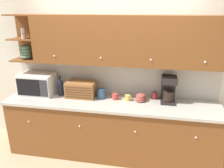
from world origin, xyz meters
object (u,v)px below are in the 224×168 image
object	(u,v)px
wine_bottle	(61,87)
storage_canister	(101,94)
microwave	(38,84)
mug	(115,97)
bread_box	(81,89)
coffee_maker	(169,89)
bowl_stack_on_counter	(141,98)
mug_blue_second	(154,96)
mug_patterned_third	(128,98)

from	to	relation	value
wine_bottle	storage_canister	distance (m)	0.67
microwave	mug	distance (m)	1.30
bread_box	coffee_maker	xyz separation A→B (m)	(1.35, 0.05, 0.08)
bread_box	mug	world-z (taller)	bread_box
bowl_stack_on_counter	coffee_maker	xyz separation A→B (m)	(0.40, 0.06, 0.15)
coffee_maker	wine_bottle	bearing A→B (deg)	-178.36
storage_canister	mug	bearing A→B (deg)	-4.24
wine_bottle	mug_blue_second	bearing A→B (deg)	5.08
bowl_stack_on_counter	mug_blue_second	size ratio (longest dim) A/B	1.83
coffee_maker	storage_canister	bearing A→B (deg)	-177.50
mug	mug_patterned_third	distance (m)	0.19
mug_blue_second	bowl_stack_on_counter	bearing A→B (deg)	-145.21
microwave	mug	xyz separation A→B (m)	(1.29, -0.01, -0.12)
storage_canister	mug_patterned_third	size ratio (longest dim) A/B	1.45
storage_canister	mug	distance (m)	0.23
wine_bottle	microwave	bearing A→B (deg)	-178.87
microwave	bowl_stack_on_counter	bearing A→B (deg)	-0.09
bread_box	bowl_stack_on_counter	xyz separation A→B (m)	(0.94, -0.01, -0.07)
microwave	bread_box	size ratio (longest dim) A/B	1.21
microwave	coffee_maker	distance (m)	2.08
mug	storage_canister	bearing A→B (deg)	175.76
wine_bottle	bowl_stack_on_counter	world-z (taller)	wine_bottle
bread_box	mug_blue_second	xyz separation A→B (m)	(1.15, 0.14, -0.08)
mug	mug_blue_second	xyz separation A→B (m)	(0.59, 0.15, 0.00)
wine_bottle	storage_canister	size ratio (longest dim) A/B	2.20
bowl_stack_on_counter	mug_blue_second	distance (m)	0.25
mug	wine_bottle	bearing A→B (deg)	179.16
microwave	mug_patterned_third	world-z (taller)	microwave
wine_bottle	bowl_stack_on_counter	xyz separation A→B (m)	(1.28, -0.01, -0.09)
microwave	wine_bottle	bearing A→B (deg)	1.13
storage_canister	mug_patterned_third	bearing A→B (deg)	-3.43
mug_patterned_third	microwave	bearing A→B (deg)	179.47
storage_canister	bowl_stack_on_counter	distance (m)	0.62
bread_box	coffee_maker	size ratio (longest dim) A/B	1.15
mug_patterned_third	mug_blue_second	distance (m)	0.43
mug	mug_blue_second	world-z (taller)	mug_blue_second
wine_bottle	coffee_maker	distance (m)	1.69
mug_blue_second	microwave	bearing A→B (deg)	-175.75
wine_bottle	bowl_stack_on_counter	bearing A→B (deg)	-0.47
wine_bottle	mug_patterned_third	world-z (taller)	wine_bottle
wine_bottle	storage_canister	xyz separation A→B (m)	(0.67, 0.00, -0.07)
microwave	mug_blue_second	bearing A→B (deg)	4.25
microwave	storage_canister	bearing A→B (deg)	0.62
mug_patterned_third	coffee_maker	world-z (taller)	coffee_maker
storage_canister	mug	xyz separation A→B (m)	(0.23, -0.02, -0.02)
microwave	coffee_maker	size ratio (longest dim) A/B	1.38
microwave	mug	size ratio (longest dim) A/B	5.52
bowl_stack_on_counter	mug_blue_second	world-z (taller)	bowl_stack_on_counter
mug_blue_second	coffee_maker	size ratio (longest dim) A/B	0.23
microwave	mug_blue_second	world-z (taller)	microwave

